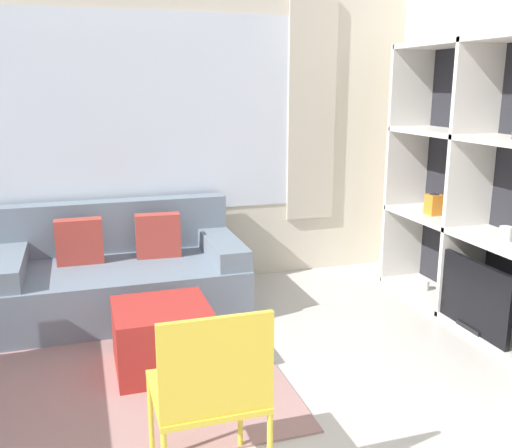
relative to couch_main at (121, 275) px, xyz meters
name	(u,v)px	position (x,y,z in m)	size (l,w,h in m)	color
wall_back	(142,126)	(0.26, 0.52, 1.08)	(5.94, 0.11, 2.70)	beige
area_rug	(34,388)	(-0.58, -1.07, -0.27)	(2.81, 1.75, 0.01)	gray
couch_main	(121,275)	(0.00, 0.00, 0.00)	(1.79, 0.98, 0.79)	slate
ottoman	(162,338)	(0.16, -1.04, -0.08)	(0.56, 0.54, 0.40)	#A82823
folding_chair	(210,387)	(0.19, -2.24, 0.24)	(0.44, 0.46, 0.86)	gold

